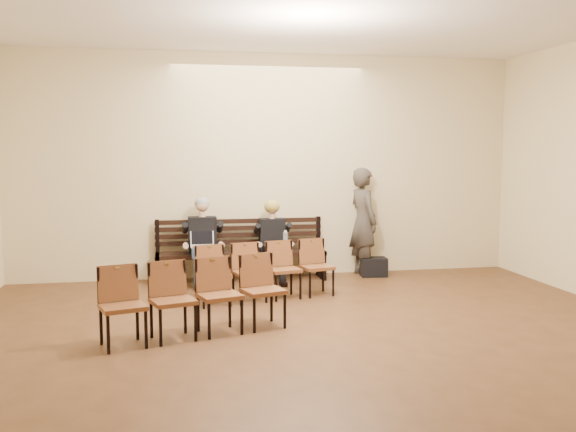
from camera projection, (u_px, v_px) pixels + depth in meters
name	position (u px, v px, depth m)	size (l,w,h in m)	color
ground	(360.00, 389.00, 5.41)	(10.00, 10.00, 0.00)	brown
room_walls	(338.00, 93.00, 5.92)	(8.02, 10.01, 3.51)	beige
bench	(241.00, 266.00, 9.85)	(2.60, 0.90, 0.45)	black
seated_man	(203.00, 242.00, 9.58)	(0.52, 0.72, 1.26)	black
seated_woman	(273.00, 245.00, 9.78)	(0.48, 0.66, 1.11)	black
laptop	(203.00, 248.00, 9.40)	(0.34, 0.27, 0.25)	silver
water_bottle	(285.00, 246.00, 9.55)	(0.08, 0.08, 0.25)	silver
bag	(374.00, 267.00, 10.20)	(0.41, 0.28, 0.30)	black
passerby	(363.00, 214.00, 10.22)	(0.72, 0.48, 1.98)	#3C3631
chair_row_front	(197.00, 299.00, 6.90)	(2.02, 0.45, 0.83)	brown
chair_row_back	(267.00, 271.00, 8.58)	(1.89, 0.42, 0.78)	brown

